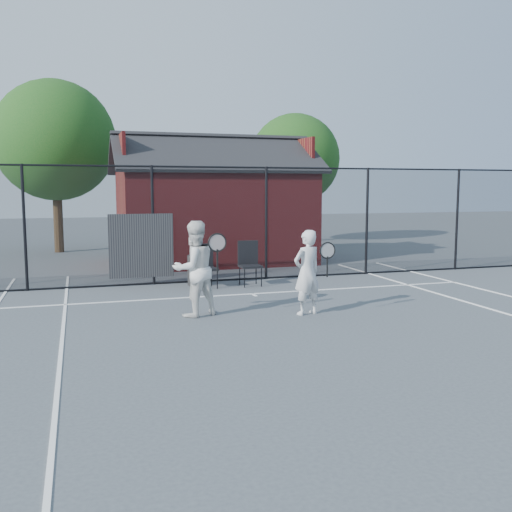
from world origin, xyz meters
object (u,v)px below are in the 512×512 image
object	(u,v)px
player_back	(194,269)
waste_bin	(198,270)
chair_right	(250,264)
clubhouse	(214,213)
player_front	(307,272)
chair_left	(206,267)

from	to	relation	value
player_back	waste_bin	distance (m)	3.55
player_back	chair_right	distance (m)	3.56
player_back	chair_right	size ratio (longest dim) A/B	1.67
chair_right	waste_bin	world-z (taller)	chair_right
clubhouse	player_front	size ratio (longest dim) A/B	3.95
clubhouse	chair_right	bearing A→B (deg)	-92.49
clubhouse	chair_right	world-z (taller)	clubhouse
waste_bin	chair_right	bearing A→B (deg)	-22.02
clubhouse	waste_bin	bearing A→B (deg)	-108.24
chair_left	clubhouse	bearing A→B (deg)	67.97
chair_left	waste_bin	world-z (taller)	chair_left
player_back	clubhouse	bearing A→B (deg)	74.20
clubhouse	chair_left	bearing A→B (deg)	-105.33
player_front	chair_right	bearing A→B (deg)	91.64
player_front	waste_bin	bearing A→B (deg)	108.70
clubhouse	player_front	world-z (taller)	clubhouse
clubhouse	chair_right	size ratio (longest dim) A/B	5.95
player_front	chair_right	distance (m)	3.46
chair_left	chair_right	distance (m)	1.13
player_front	player_back	bearing A→B (deg)	166.14
waste_bin	chair_left	bearing A→B (deg)	-78.04
chair_left	chair_right	size ratio (longest dim) A/B	0.96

